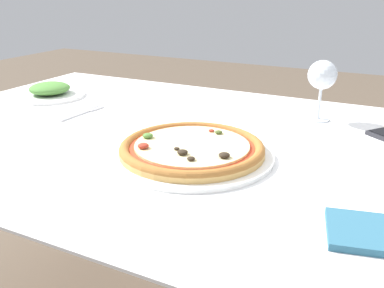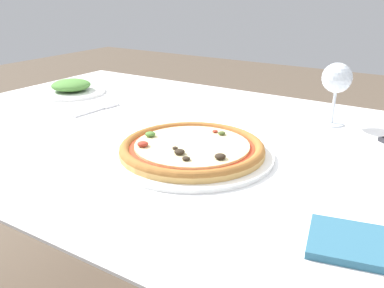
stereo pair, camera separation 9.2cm
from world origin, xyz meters
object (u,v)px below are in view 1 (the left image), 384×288
at_px(fork, 83,113).
at_px(side_plate, 50,91).
at_px(dining_table, 164,162).
at_px(pizza_plate, 192,150).
at_px(wine_glass_far_left, 322,77).

height_order(fork, side_plate, side_plate).
xyz_separation_m(fork, side_plate, (-0.23, 0.10, 0.02)).
bearing_deg(dining_table, pizza_plate, -38.47).
xyz_separation_m(pizza_plate, wine_glass_far_left, (0.19, 0.40, 0.10)).
xyz_separation_m(pizza_plate, side_plate, (-0.66, 0.26, 0.00)).
distance_m(dining_table, wine_glass_far_left, 0.48).
bearing_deg(fork, side_plate, 155.08).
bearing_deg(wine_glass_far_left, side_plate, -170.52).
xyz_separation_m(dining_table, pizza_plate, (0.14, -0.11, 0.10)).
bearing_deg(pizza_plate, fork, 160.76).
relative_size(dining_table, pizza_plate, 4.08).
distance_m(pizza_plate, side_plate, 0.70).
bearing_deg(fork, wine_glass_far_left, 21.58).
distance_m(dining_table, fork, 0.31).
height_order(pizza_plate, side_plate, side_plate).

